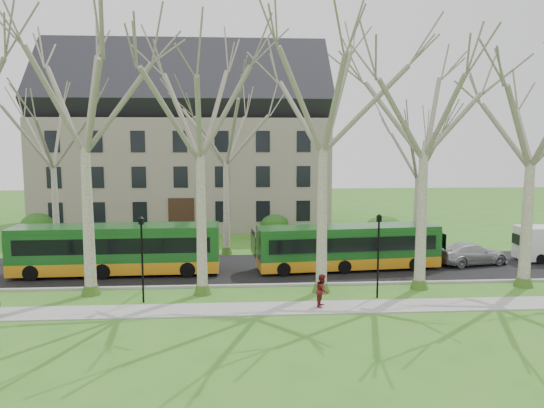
{
  "coord_description": "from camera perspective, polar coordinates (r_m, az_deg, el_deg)",
  "views": [
    {
      "loc": [
        -1.25,
        -27.33,
        8.2
      ],
      "look_at": [
        0.78,
        3.0,
        4.47
      ],
      "focal_mm": 35.0,
      "sensor_mm": 36.0,
      "label": 1
    }
  ],
  "objects": [
    {
      "name": "curb",
      "position": [
        29.98,
        -1.31,
        -8.74
      ],
      "size": [
        80.0,
        0.25,
        0.14
      ],
      "primitive_type": "cube",
      "color": "#A5A39E",
      "rests_on": "ground"
    },
    {
      "name": "pedestrian_b",
      "position": [
        26.33,
        5.43,
        -9.23
      ],
      "size": [
        0.82,
        0.93,
        1.6
      ],
      "primitive_type": "imported",
      "rotation": [
        0.0,
        0.0,
        1.24
      ],
      "color": "#5C1517",
      "rests_on": "sidewalk"
    },
    {
      "name": "bus_lead",
      "position": [
        33.47,
        -16.35,
        -4.67
      ],
      "size": [
        12.34,
        2.81,
        3.07
      ],
      "primitive_type": null,
      "rotation": [
        0.0,
        0.0,
        0.02
      ],
      "color": "#154C1A",
      "rests_on": "road"
    },
    {
      "name": "ground",
      "position": [
        28.56,
        -1.18,
        -9.69
      ],
      "size": [
        120.0,
        120.0,
        0.0
      ],
      "primitive_type": "plane",
      "color": "#377220",
      "rests_on": "ground"
    },
    {
      "name": "hedges",
      "position": [
        42.09,
        -8.44,
        -2.93
      ],
      "size": [
        30.6,
        8.6,
        2.0
      ],
      "color": "#255117",
      "rests_on": "ground"
    },
    {
      "name": "tree_row_far",
      "position": [
        38.39,
        -3.95,
        3.7
      ],
      "size": [
        33.0,
        7.0,
        12.0
      ],
      "color": "gray",
      "rests_on": "ground"
    },
    {
      "name": "lamp_row",
      "position": [
        26.95,
        -1.09,
        -5.06
      ],
      "size": [
        36.22,
        0.22,
        4.3
      ],
      "color": "black",
      "rests_on": "ground"
    },
    {
      "name": "sedan",
      "position": [
        37.14,
        20.66,
        -5.02
      ],
      "size": [
        5.13,
        2.95,
        1.4
      ],
      "primitive_type": "imported",
      "rotation": [
        0.0,
        0.0,
        1.79
      ],
      "color": "#AFB0B4",
      "rests_on": "road"
    },
    {
      "name": "tree_row_verge",
      "position": [
        27.68,
        -1.24,
        4.51
      ],
      "size": [
        49.0,
        7.0,
        14.0
      ],
      "color": "gray",
      "rests_on": "ground"
    },
    {
      "name": "road",
      "position": [
        33.85,
        -1.61,
        -6.97
      ],
      "size": [
        80.0,
        8.0,
        0.06
      ],
      "primitive_type": "cube",
      "color": "black",
      "rests_on": "ground"
    },
    {
      "name": "sidewalk",
      "position": [
        26.17,
        -0.92,
        -11.2
      ],
      "size": [
        70.0,
        2.0,
        0.06
      ],
      "primitive_type": "cube",
      "color": "gray",
      "rests_on": "ground"
    },
    {
      "name": "bus_follow",
      "position": [
        33.67,
        8.2,
        -4.58
      ],
      "size": [
        11.55,
        3.44,
        2.84
      ],
      "primitive_type": null,
      "rotation": [
        0.0,
        0.0,
        0.1
      ],
      "color": "#154C1A",
      "rests_on": "road"
    },
    {
      "name": "building",
      "position": [
        51.55,
        -9.18,
        6.76
      ],
      "size": [
        26.5,
        12.2,
        16.0
      ],
      "color": "gray",
      "rests_on": "ground"
    }
  ]
}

